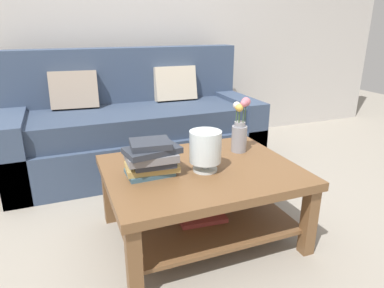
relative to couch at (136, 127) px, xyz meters
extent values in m
plane|color=gray|center=(0.13, -1.02, -0.36)|extent=(10.00, 10.00, 0.00)
cube|color=#BCB7B2|center=(0.13, 0.63, 0.99)|extent=(6.40, 0.12, 2.70)
cube|color=#384760|center=(0.00, -0.07, -0.18)|extent=(2.19, 0.90, 0.36)
cube|color=#324057|center=(0.00, -0.10, 0.10)|extent=(1.95, 0.74, 0.20)
cube|color=#384760|center=(0.00, 0.28, 0.35)|extent=(2.19, 0.20, 0.70)
cube|color=#384760|center=(-0.99, -0.07, -0.06)|extent=(0.20, 0.90, 0.60)
cube|color=#384760|center=(1.00, -0.07, -0.06)|extent=(0.20, 0.90, 0.60)
cube|color=gray|center=(-0.49, 0.14, 0.36)|extent=(0.42, 0.22, 0.34)
cube|color=beige|center=(0.44, 0.14, 0.36)|extent=(0.41, 0.20, 0.34)
cube|color=brown|center=(0.10, -1.30, 0.07)|extent=(1.12, 0.88, 0.05)
cube|color=brown|center=(-0.40, -1.68, -0.16)|extent=(0.07, 0.07, 0.41)
cube|color=brown|center=(0.61, -1.68, -0.16)|extent=(0.07, 0.07, 0.41)
cube|color=brown|center=(-0.40, -0.91, -0.16)|extent=(0.07, 0.07, 0.41)
cube|color=brown|center=(0.61, -0.91, -0.16)|extent=(0.07, 0.07, 0.41)
cube|color=brown|center=(0.10, -1.30, -0.22)|extent=(1.00, 0.76, 0.02)
cube|color=#993833|center=(0.09, -1.34, -0.20)|extent=(0.30, 0.22, 0.03)
cube|color=#3D6075|center=(-0.20, -1.27, 0.11)|extent=(0.26, 0.18, 0.03)
cube|color=tan|center=(-0.19, -1.27, 0.14)|extent=(0.30, 0.20, 0.03)
cube|color=#2D333D|center=(-0.18, -1.28, 0.18)|extent=(0.24, 0.20, 0.03)
cube|color=slate|center=(-0.20, -1.29, 0.21)|extent=(0.28, 0.20, 0.04)
cube|color=#2D333D|center=(-0.19, -1.30, 0.25)|extent=(0.32, 0.22, 0.03)
cube|color=#2D333D|center=(-0.19, -1.28, 0.28)|extent=(0.23, 0.20, 0.03)
cylinder|color=silver|center=(0.11, -1.34, 0.11)|extent=(0.14, 0.14, 0.02)
cylinder|color=silver|center=(0.11, -1.34, 0.14)|extent=(0.04, 0.04, 0.04)
cylinder|color=silver|center=(0.11, -1.34, 0.25)|extent=(0.18, 0.18, 0.18)
sphere|color=slate|center=(0.08, -1.34, 0.21)|extent=(0.05, 0.05, 0.05)
sphere|color=#993833|center=(0.14, -1.33, 0.21)|extent=(0.05, 0.05, 0.05)
cylinder|color=gray|center=(0.45, -1.13, 0.19)|extent=(0.10, 0.10, 0.17)
cylinder|color=gray|center=(0.45, -1.13, 0.29)|extent=(0.07, 0.07, 0.03)
cylinder|color=#426638|center=(0.49, -1.13, 0.36)|extent=(0.01, 0.01, 0.11)
sphere|color=#C66B7A|center=(0.49, -1.13, 0.43)|extent=(0.06, 0.06, 0.06)
cylinder|color=#426638|center=(0.45, -1.11, 0.34)|extent=(0.01, 0.01, 0.08)
sphere|color=silver|center=(0.45, -1.11, 0.39)|extent=(0.05, 0.05, 0.05)
cylinder|color=#426638|center=(0.43, -1.11, 0.35)|extent=(0.01, 0.01, 0.09)
sphere|color=silver|center=(0.43, -1.11, 0.41)|extent=(0.05, 0.05, 0.05)
cylinder|color=#426638|center=(0.43, -1.15, 0.34)|extent=(0.01, 0.01, 0.08)
sphere|color=gold|center=(0.43, -1.15, 0.40)|extent=(0.05, 0.05, 0.05)
cylinder|color=#426638|center=(0.45, -1.15, 0.36)|extent=(0.01, 0.01, 0.11)
sphere|color=#C66B7A|center=(0.45, -1.15, 0.43)|extent=(0.05, 0.05, 0.05)
camera|label=1|loc=(-0.63, -3.01, 0.90)|focal=32.03mm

